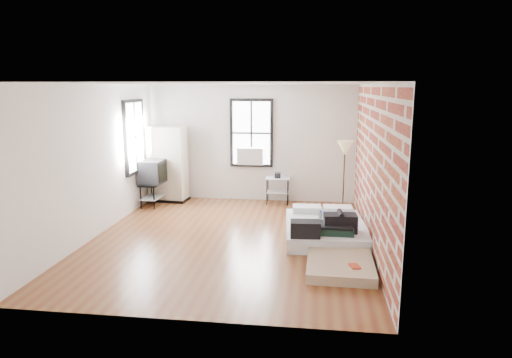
# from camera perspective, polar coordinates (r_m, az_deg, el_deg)

# --- Properties ---
(ground) EXTENTS (6.00, 6.00, 0.00)m
(ground) POSITION_cam_1_polar(r_m,az_deg,el_deg) (8.47, -3.34, -7.47)
(ground) COLOR #612E19
(ground) RESTS_ON ground
(room_shell) EXTENTS (5.02, 6.02, 2.80)m
(room_shell) POSITION_cam_1_polar(r_m,az_deg,el_deg) (8.39, -1.46, 4.56)
(room_shell) COLOR silver
(room_shell) RESTS_ON ground
(mattress_main) EXTENTS (1.57, 2.05, 0.63)m
(mattress_main) POSITION_cam_1_polar(r_m,az_deg,el_deg) (8.59, 8.65, -6.10)
(mattress_main) COLOR white
(mattress_main) RESTS_ON ground
(mattress_bare) EXTENTS (1.04, 1.92, 0.41)m
(mattress_bare) POSITION_cam_1_polar(r_m,az_deg,el_deg) (7.63, 10.19, -8.82)
(mattress_bare) COLOR tan
(mattress_bare) RESTS_ON ground
(wardrobe) EXTENTS (0.95, 0.60, 1.80)m
(wardrobe) POSITION_cam_1_polar(r_m,az_deg,el_deg) (11.24, -10.95, 1.81)
(wardrobe) COLOR black
(wardrobe) RESTS_ON ground
(side_table) EXTENTS (0.57, 0.46, 0.74)m
(side_table) POSITION_cam_1_polar(r_m,az_deg,el_deg) (10.85, 2.73, -0.45)
(side_table) COLOR black
(side_table) RESTS_ON ground
(floor_lamp) EXTENTS (0.35, 0.35, 1.63)m
(floor_lamp) POSITION_cam_1_polar(r_m,az_deg,el_deg) (9.83, 11.05, 3.35)
(floor_lamp) COLOR #322510
(floor_lamp) RESTS_ON ground
(tv_stand) EXTENTS (0.56, 0.78, 1.08)m
(tv_stand) POSITION_cam_1_polar(r_m,az_deg,el_deg) (10.83, -12.87, 0.70)
(tv_stand) COLOR black
(tv_stand) RESTS_ON ground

